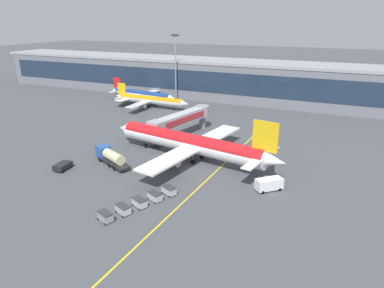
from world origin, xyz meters
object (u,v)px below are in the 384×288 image
fuel_tanker (111,156)px  baggage_cart_1 (123,209)px  baggage_cart_4 (169,190)px  crew_van (269,184)px  pushback_tug (63,166)px  commuter_jet_near (142,94)px  baggage_cart_2 (139,202)px  baggage_cart_0 (105,216)px  commuter_jet_far (150,100)px  baggage_cart_3 (155,196)px  main_airliner (190,143)px

fuel_tanker → baggage_cart_1: (14.35, -15.98, -0.96)m
baggage_cart_4 → fuel_tanker: bearing=158.5°
crew_van → pushback_tug: size_ratio=1.28×
fuel_tanker → pushback_tug: size_ratio=2.73×
commuter_jet_near → baggage_cart_4: bearing=-54.2°
fuel_tanker → crew_van: size_ratio=2.14×
commuter_jet_near → baggage_cart_2: bearing=-58.2°
fuel_tanker → baggage_cart_0: (13.10, -18.93, -0.96)m
baggage_cart_4 → commuter_jet_far: (-36.44, 54.64, 1.96)m
baggage_cart_0 → baggage_cart_3: bearing=67.1°
pushback_tug → baggage_cart_0: size_ratio=1.31×
crew_van → commuter_jet_near: size_ratio=0.17×
baggage_cart_3 → baggage_cart_4: size_ratio=1.00×
main_airliner → baggage_cart_0: (-1.62, -28.36, -3.12)m
baggage_cart_2 → baggage_cart_4: same height
baggage_cart_3 → commuter_jet_near: (-42.64, 63.87, 2.12)m
fuel_tanker → commuter_jet_far: (-18.35, 47.50, 1.00)m
main_airliner → baggage_cart_1: size_ratio=14.31×
baggage_cart_1 → baggage_cart_4: bearing=67.1°
pushback_tug → commuter_jet_near: size_ratio=0.13×
crew_van → baggage_cart_4: 18.24m
fuel_tanker → crew_van: (33.99, 1.78, -0.43)m
main_airliner → baggage_cart_0: size_ratio=14.31×
main_airliner → baggage_cart_2: 22.70m
main_airliner → commuter_jet_near: 60.08m
pushback_tug → commuter_jet_near: 63.22m
crew_van → pushback_tug: bearing=-168.5°
baggage_cart_4 → commuter_jet_far: bearing=123.7°
main_airliner → crew_van: bearing=-21.7°
fuel_tanker → crew_van: bearing=3.0°
baggage_cart_0 → baggage_cart_1: 3.20m
baggage_cart_0 → crew_van: bearing=44.8°
fuel_tanker → baggage_cart_2: (15.60, -13.03, -0.96)m
crew_van → commuter_jet_near: bearing=139.0°
baggage_cart_3 → main_airliner: bearing=96.2°
pushback_tug → baggage_cart_4: 25.35m
main_airliner → baggage_cart_3: bearing=-83.8°
baggage_cart_2 → pushback_tug: bearing=164.3°
baggage_cart_4 → baggage_cart_1: bearing=-112.9°
pushback_tug → main_airliner: bearing=36.1°
main_airliner → baggage_cart_1: main_airliner is taller
baggage_cart_1 → commuter_jet_far: commuter_jet_far is taller
baggage_cart_3 → baggage_cart_4: 3.20m
baggage_cart_1 → commuter_jet_far: 71.44m
commuter_jet_far → commuter_jet_near: bearing=139.8°
crew_van → baggage_cart_0: bearing=-135.2°
fuel_tanker → main_airliner: bearing=32.7°
baggage_cart_4 → commuter_jet_near: bearing=125.8°
baggage_cart_3 → commuter_jet_far: bearing=121.4°
baggage_cart_0 → commuter_jet_near: (-38.90, 72.72, 2.12)m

